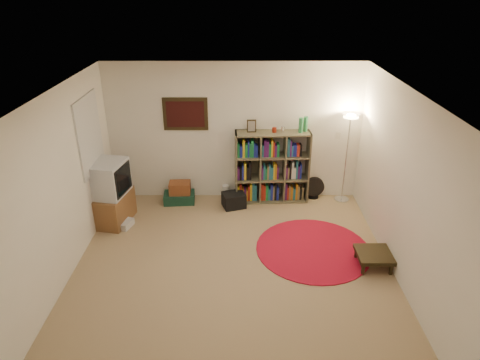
{
  "coord_description": "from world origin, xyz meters",
  "views": [
    {
      "loc": [
        0.1,
        -4.98,
        3.74
      ],
      "look_at": [
        0.1,
        0.6,
        1.1
      ],
      "focal_mm": 32.0,
      "sensor_mm": 36.0,
      "label": 1
    }
  ],
  "objects_px": {
    "tv_stand": "(111,194)",
    "suitcase": "(179,197)",
    "floor_fan": "(314,188)",
    "bookshelf": "(271,168)",
    "side_table": "(374,255)",
    "floor_lamp": "(349,130)"
  },
  "relations": [
    {
      "from": "floor_lamp",
      "to": "floor_fan",
      "type": "distance_m",
      "value": 1.27
    },
    {
      "from": "suitcase",
      "to": "side_table",
      "type": "bearing_deg",
      "value": -36.86
    },
    {
      "from": "floor_fan",
      "to": "tv_stand",
      "type": "relative_size",
      "value": 0.39
    },
    {
      "from": "floor_fan",
      "to": "side_table",
      "type": "xyz_separation_m",
      "value": [
        0.52,
        -2.1,
        -0.02
      ]
    },
    {
      "from": "floor_lamp",
      "to": "floor_fan",
      "type": "relative_size",
      "value": 3.94
    },
    {
      "from": "tv_stand",
      "to": "suitcase",
      "type": "bearing_deg",
      "value": 44.85
    },
    {
      "from": "floor_lamp",
      "to": "tv_stand",
      "type": "bearing_deg",
      "value": -169.28
    },
    {
      "from": "tv_stand",
      "to": "side_table",
      "type": "distance_m",
      "value": 4.24
    },
    {
      "from": "tv_stand",
      "to": "bookshelf",
      "type": "bearing_deg",
      "value": 27.21
    },
    {
      "from": "bookshelf",
      "to": "floor_fan",
      "type": "height_order",
      "value": "bookshelf"
    },
    {
      "from": "floor_lamp",
      "to": "side_table",
      "type": "xyz_separation_m",
      "value": [
        0.01,
        -2.02,
        -1.19
      ]
    },
    {
      "from": "tv_stand",
      "to": "floor_fan",
      "type": "bearing_deg",
      "value": 24.32
    },
    {
      "from": "bookshelf",
      "to": "tv_stand",
      "type": "height_order",
      "value": "bookshelf"
    },
    {
      "from": "floor_fan",
      "to": "suitcase",
      "type": "bearing_deg",
      "value": -177.52
    },
    {
      "from": "bookshelf",
      "to": "tv_stand",
      "type": "distance_m",
      "value": 2.81
    },
    {
      "from": "bookshelf",
      "to": "floor_lamp",
      "type": "distance_m",
      "value": 1.53
    },
    {
      "from": "suitcase",
      "to": "floor_lamp",
      "type": "bearing_deg",
      "value": -2.68
    },
    {
      "from": "tv_stand",
      "to": "suitcase",
      "type": "xyz_separation_m",
      "value": [
        1.02,
        0.69,
        -0.43
      ]
    },
    {
      "from": "bookshelf",
      "to": "side_table",
      "type": "relative_size",
      "value": 3.23
    },
    {
      "from": "floor_fan",
      "to": "tv_stand",
      "type": "bearing_deg",
      "value": -167.58
    },
    {
      "from": "suitcase",
      "to": "side_table",
      "type": "distance_m",
      "value": 3.59
    },
    {
      "from": "floor_fan",
      "to": "bookshelf",
      "type": "bearing_deg",
      "value": -177.48
    }
  ]
}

